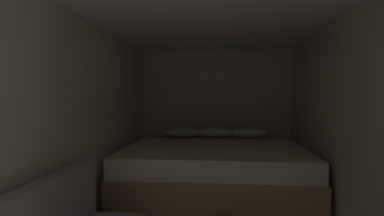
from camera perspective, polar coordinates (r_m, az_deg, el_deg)
The scene contains 4 objects.
wall_back at distance 4.80m, azimuth 4.60°, elevation -1.39°, with size 2.46×0.05×2.08m, color beige.
wall_left at distance 2.68m, azimuth -23.41°, elevation -4.48°, with size 0.05×4.87×2.08m, color beige.
wall_right at distance 2.60m, azimuth 31.22°, elevation -4.84°, with size 0.05×4.87×2.08m, color beige.
bed at distance 3.93m, azimuth 4.28°, elevation -12.21°, with size 2.24×1.84×0.87m.
Camera 1 is at (0.09, -0.43, 1.35)m, focal length 27.81 mm.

